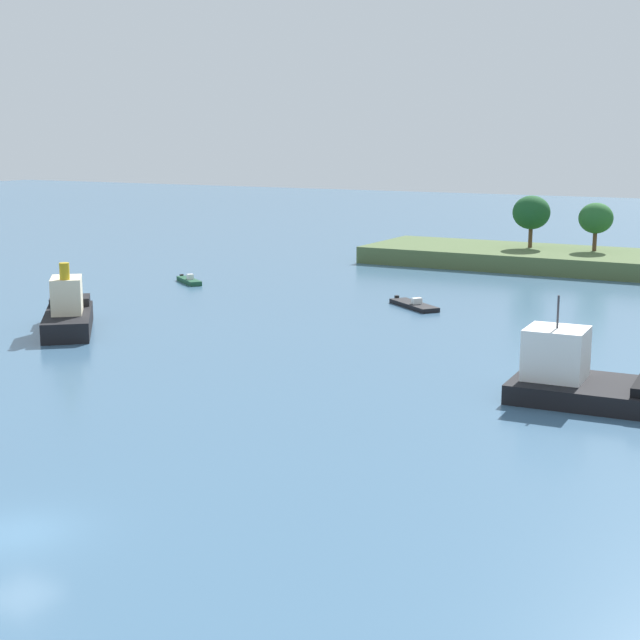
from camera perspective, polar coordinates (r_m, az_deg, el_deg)
ground_plane at (r=37.32m, az=-17.38°, el=-11.95°), size 400.00×400.00×0.00m
tugboat at (r=72.66m, az=-14.69°, el=0.43°), size 8.55×9.36×5.23m
fishing_skiff at (r=80.42m, az=5.58°, el=0.89°), size 5.48×4.72×0.87m
small_motorboat at (r=93.92m, az=-7.76°, el=2.32°), size 4.27×3.54×0.93m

